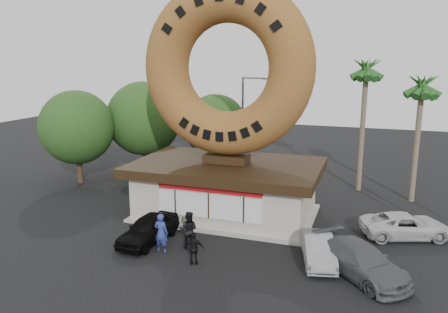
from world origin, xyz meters
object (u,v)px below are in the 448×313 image
donut_shop (227,187)px  car_white (406,226)px  car_grey (361,261)px  person_left (161,233)px  person_right (194,249)px  car_silver (318,249)px  street_lamp (244,120)px  car_black (148,229)px  person_center (189,230)px  giant_donut (227,68)px

donut_shop → car_white: 10.32m
car_grey → car_white: car_grey is taller
person_left → person_right: (2.09, -0.77, -0.20)m
car_silver → donut_shop: bearing=129.1°
street_lamp → car_black: size_ratio=1.91×
person_center → car_white: size_ratio=0.41×
donut_shop → giant_donut: bearing=90.0°
street_lamp → car_silver: (8.02, -14.68, -3.85)m
person_center → car_white: person_center is taller
person_right → street_lamp: bearing=-99.0°
person_right → car_grey: bearing=173.2°
person_left → person_right: person_left is taller
car_silver → car_grey: car_grey is taller
person_left → car_grey: bearing=-174.0°
donut_shop → street_lamp: 10.54m
person_left → car_silver: 7.67m
person_left → giant_donut: bearing=-100.4°
giant_donut → person_right: size_ratio=6.37×
person_left → car_grey: person_left is taller
person_right → car_grey: (7.37, 1.42, -0.08)m
car_grey → car_white: size_ratio=1.05×
car_silver → car_white: car_white is taller
person_left → car_white: bearing=-150.9°
donut_shop → giant_donut: 7.12m
person_right → car_black: size_ratio=0.38×
car_black → donut_shop: bearing=69.8°
street_lamp → car_white: (12.11, -10.20, -3.83)m
street_lamp → car_grey: street_lamp is taller
giant_donut → car_black: bearing=-115.8°
person_right → car_black: person_right is taller
person_right → giant_donut: bearing=-101.7°
giant_donut → car_silver: 11.31m
person_center → person_right: (0.98, -1.63, -0.17)m
giant_donut → car_grey: (8.10, -5.49, -8.17)m
person_center → car_grey: (8.35, -0.21, -0.25)m
street_lamp → car_black: bearing=-92.6°
person_right → person_left: bearing=-38.0°
person_right → car_grey: person_right is taller
car_silver → car_white: 6.07m
donut_shop → person_center: (-0.25, -5.26, -0.80)m
street_lamp → giant_donut: bearing=-79.5°
donut_shop → person_left: size_ratio=5.61×
giant_donut → person_right: (0.73, -6.90, -8.09)m
car_black → car_grey: bearing=4.5°
car_black → person_right: bearing=-20.7°
donut_shop → car_grey: size_ratio=2.26×
giant_donut → car_grey: bearing=-34.1°
street_lamp → car_black: (-0.70, -15.27, -3.77)m
giant_donut → car_silver: (6.17, -4.68, -8.25)m
car_black → car_grey: 10.65m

